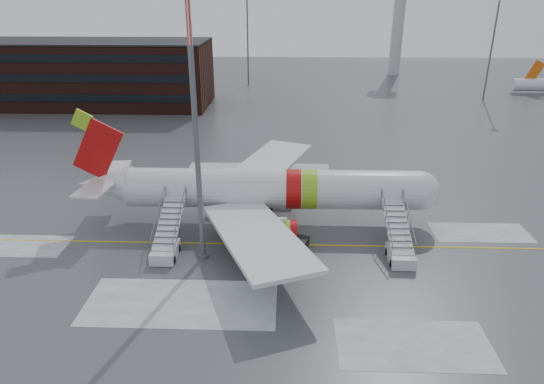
{
  "coord_description": "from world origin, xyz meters",
  "views": [
    {
      "loc": [
        1.68,
        -39.38,
        21.24
      ],
      "look_at": [
        0.28,
        1.71,
        4.0
      ],
      "focal_mm": 32.0,
      "sensor_mm": 36.0,
      "label": 1
    }
  ],
  "objects_px": {
    "airstair_aft": "(167,242)",
    "airliner": "(263,189)",
    "pushback_tug": "(289,238)",
    "light_mast_near": "(195,126)",
    "airstair_fwd": "(399,246)"
  },
  "relations": [
    {
      "from": "airstair_aft",
      "to": "pushback_tug",
      "type": "xyz_separation_m",
      "value": [
        10.52,
        1.7,
        -0.29
      ]
    },
    {
      "from": "airstair_aft",
      "to": "light_mast_near",
      "type": "xyz_separation_m",
      "value": [
        3.23,
        -0.61,
        10.52
      ]
    },
    {
      "from": "pushback_tug",
      "to": "light_mast_near",
      "type": "xyz_separation_m",
      "value": [
        -7.29,
        -2.31,
        10.81
      ]
    },
    {
      "from": "airstair_aft",
      "to": "light_mast_near",
      "type": "relative_size",
      "value": 0.35
    },
    {
      "from": "pushback_tug",
      "to": "airstair_fwd",
      "type": "bearing_deg",
      "value": -10.21
    },
    {
      "from": "airliner",
      "to": "pushback_tug",
      "type": "relative_size",
      "value": 10.27
    },
    {
      "from": "airstair_aft",
      "to": "airliner",
      "type": "bearing_deg",
      "value": 39.3
    },
    {
      "from": "airstair_fwd",
      "to": "airstair_aft",
      "type": "bearing_deg",
      "value": 180.0
    },
    {
      "from": "airstair_fwd",
      "to": "airstair_aft",
      "type": "relative_size",
      "value": 1.0
    },
    {
      "from": "airstair_aft",
      "to": "light_mast_near",
      "type": "bearing_deg",
      "value": -10.72
    },
    {
      "from": "airliner",
      "to": "light_mast_near",
      "type": "height_order",
      "value": "light_mast_near"
    },
    {
      "from": "light_mast_near",
      "to": "airstair_fwd",
      "type": "bearing_deg",
      "value": 2.09
    },
    {
      "from": "light_mast_near",
      "to": "airliner",
      "type": "bearing_deg",
      "value": 56.34
    },
    {
      "from": "airliner",
      "to": "airstair_aft",
      "type": "height_order",
      "value": "airliner"
    },
    {
      "from": "airstair_fwd",
      "to": "airstair_aft",
      "type": "height_order",
      "value": "same"
    }
  ]
}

